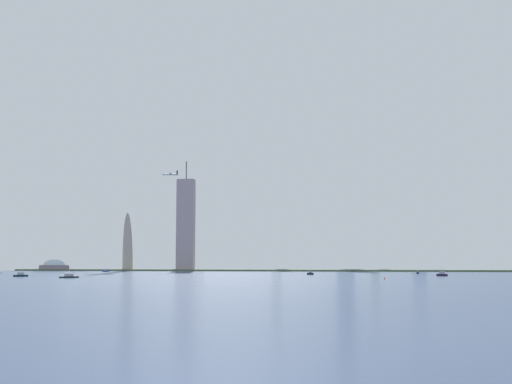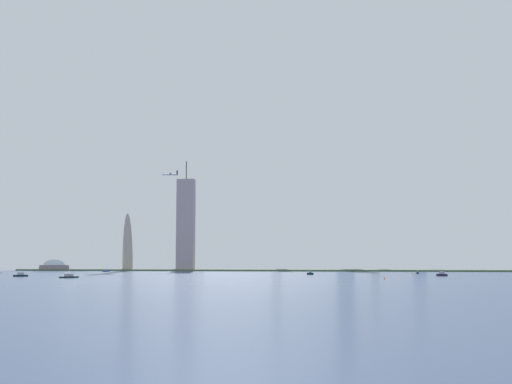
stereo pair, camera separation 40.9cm
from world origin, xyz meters
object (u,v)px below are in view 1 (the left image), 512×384
at_px(boat_1, 418,273).
at_px(skyscraper_3, 185,242).
at_px(skyscraper_5, 196,251).
at_px(airplane, 171,174).
at_px(boat_2, 442,274).
at_px(boat_4, 310,273).
at_px(channel_buoy_1, 412,273).
at_px(channel_buoy_2, 385,278).
at_px(skyscraper_1, 345,223).
at_px(boat_5, 21,275).
at_px(observation_tower, 129,183).
at_px(skyscraper_0, 186,225).
at_px(stadium_dome, 62,265).
at_px(skyscraper_6, 419,248).
at_px(boat_3, 69,276).
at_px(boat_6, 106,271).
at_px(channel_buoy_0, 292,272).
at_px(skyscraper_2, 277,234).
at_px(skyscraper_4, 375,248).

bearing_deg(boat_1, skyscraper_3, -111.45).
relative_size(skyscraper_5, airplane, 2.38).
height_order(boat_2, boat_4, boat_2).
xyz_separation_m(channel_buoy_1, channel_buoy_2, (-47.20, -226.77, 0.36)).
height_order(skyscraper_5, boat_2, skyscraper_5).
height_order(skyscraper_3, boat_1, skyscraper_3).
xyz_separation_m(skyscraper_1, boat_5, (-328.91, -382.82, -71.03)).
xyz_separation_m(observation_tower, skyscraper_0, (89.40, -5.26, -64.53)).
distance_m(skyscraper_1, boat_2, 332.41).
xyz_separation_m(boat_1, boat_2, (12.28, -111.11, 0.43)).
distance_m(stadium_dome, channel_buoy_2, 614.81).
height_order(skyscraper_6, airplane, airplane).
relative_size(boat_2, boat_5, 0.78).
height_order(skyscraper_0, skyscraper_5, skyscraper_0).
relative_size(skyscraper_3, airplane, 3.44).
bearing_deg(boat_1, skyscraper_6, 179.95).
relative_size(skyscraper_3, skyscraper_5, 1.45).
bearing_deg(boat_3, boat_2, 148.43).
xyz_separation_m(skyscraper_6, boat_3, (-378.11, -473.34, -33.24)).
distance_m(skyscraper_1, boat_6, 361.70).
distance_m(boat_2, channel_buoy_0, 226.85).
bearing_deg(boat_6, boat_3, -163.79).
bearing_deg(skyscraper_0, channel_buoy_0, -30.24).
bearing_deg(stadium_dome, boat_6, -42.01).
relative_size(skyscraper_5, boat_1, 5.87).
bearing_deg(skyscraper_5, boat_3, -92.01).
bearing_deg(skyscraper_6, boat_6, -158.19).
xyz_separation_m(observation_tower, channel_buoy_0, (253.33, -100.84, -131.45)).
relative_size(skyscraper_3, boat_3, 5.15).
distance_m(skyscraper_2, boat_5, 472.00).
bearing_deg(boat_6, skyscraper_4, -67.77).
relative_size(boat_5, channel_buoy_0, 7.25).
bearing_deg(observation_tower, boat_1, -19.32).
bearing_deg(boat_5, observation_tower, 50.12).
height_order(channel_buoy_0, channel_buoy_1, channel_buoy_0).
bearing_deg(airplane, skyscraper_5, -103.62).
xyz_separation_m(skyscraper_1, channel_buoy_1, (77.75, -201.68, -71.84)).
relative_size(observation_tower, airplane, 11.33).
height_order(boat_3, airplane, airplane).
bearing_deg(channel_buoy_1, boat_3, -147.44).
height_order(observation_tower, skyscraper_0, observation_tower).
relative_size(skyscraper_1, skyscraper_5, 2.53).
height_order(skyscraper_2, channel_buoy_1, skyscraper_2).
height_order(skyscraper_4, boat_5, skyscraper_4).
relative_size(skyscraper_2, boat_4, 15.93).
height_order(skyscraper_6, boat_5, skyscraper_6).
bearing_deg(skyscraper_5, observation_tower, -123.25).
bearing_deg(stadium_dome, boat_1, -17.94).
distance_m(skyscraper_4, boat_1, 212.03).
bearing_deg(stadium_dome, channel_buoy_1, -18.46).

